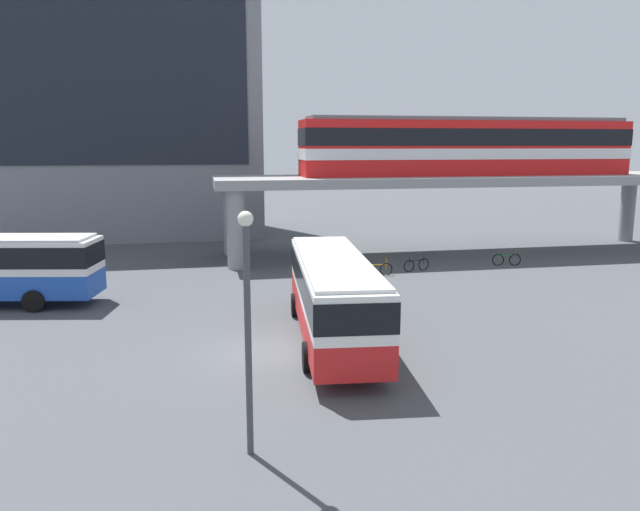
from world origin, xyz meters
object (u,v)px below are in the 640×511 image
train (468,146)px  bicycle_green (507,260)px  bicycle_orange (377,269)px  bus_main (333,290)px  bicycle_black (416,265)px  station_building (111,99)px

train → bicycle_green: bearing=-81.5°
train → bicycle_orange: size_ratio=12.70×
bicycle_green → bicycle_orange: bearing=-171.7°
bicycle_orange → bus_main: bearing=-114.5°
train → bicycle_black: 10.21m
train → bus_main: size_ratio=2.02×
station_building → bicycle_green: 32.82m
train → bicycle_black: size_ratio=13.06×
train → bicycle_orange: train is taller
station_building → bicycle_black: bearing=-44.5°
bus_main → bicycle_green: size_ratio=6.34×
bicycle_orange → bicycle_green: size_ratio=1.01×
train → bus_main: 22.01m
train → bicycle_green: (0.71, -4.73, -6.93)m
bicycle_black → bicycle_green: bearing=4.9°
station_building → bus_main: size_ratio=2.07×
train → bus_main: train is taller
train → bus_main: (-12.99, -16.96, -5.30)m
station_building → bicycle_black: station_building is taller
station_building → bicycle_green: station_building is taller
bicycle_green → bicycle_black: bearing=-175.1°
station_building → train: bearing=-28.9°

